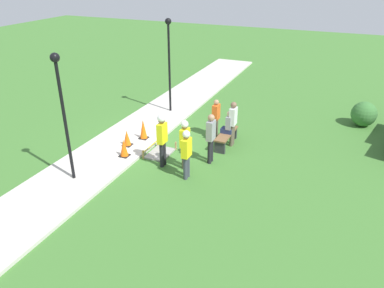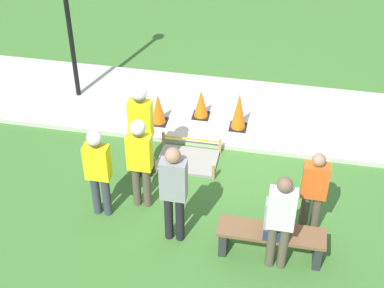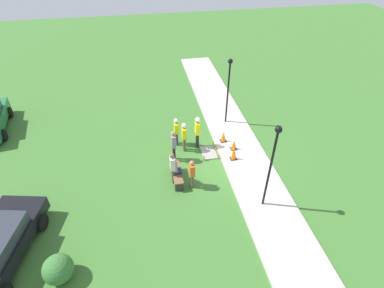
{
  "view_description": "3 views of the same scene",
  "coord_description": "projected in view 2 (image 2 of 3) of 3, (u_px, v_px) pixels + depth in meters",
  "views": [
    {
      "loc": [
        11.73,
        6.49,
        6.42
      ],
      "look_at": [
        1.16,
        1.93,
        0.81
      ],
      "focal_mm": 35.0,
      "sensor_mm": 36.0,
      "label": 1
    },
    {
      "loc": [
        -0.82,
        8.89,
        7.0
      ],
      "look_at": [
        0.63,
        1.41,
        1.14
      ],
      "focal_mm": 55.0,
      "sensor_mm": 36.0,
      "label": 2
    },
    {
      "loc": [
        -11.37,
        3.72,
        10.45
      ],
      "look_at": [
        0.75,
        1.47,
        0.88
      ],
      "focal_mm": 28.0,
      "sensor_mm": 36.0,
      "label": 3
    }
  ],
  "objects": [
    {
      "name": "bystander_in_gray_shirt",
      "position": [
        281.0,
        218.0,
        8.45
      ],
      "size": [
        0.4,
        0.23,
        1.76
      ],
      "color": "brown",
      "rests_on": "ground_plane"
    },
    {
      "name": "sidewalk",
      "position": [
        246.0,
        113.0,
        12.25
      ],
      "size": [
        28.0,
        2.49,
        0.1
      ],
      "color": "#BCB7AD",
      "rests_on": "ground_plane"
    },
    {
      "name": "wet_concrete_patch",
      "position": [
        188.0,
        160.0,
        11.02
      ],
      "size": [
        1.15,
        0.83,
        0.33
      ],
      "color": "gray",
      "rests_on": "ground_plane"
    },
    {
      "name": "park_bench",
      "position": [
        271.0,
        238.0,
        9.01
      ],
      "size": [
        1.65,
        0.44,
        0.52
      ],
      "color": "#2D2D33",
      "rests_on": "ground_plane"
    },
    {
      "name": "bystander_in_orange_shirt",
      "position": [
        314.0,
        190.0,
        9.1
      ],
      "size": [
        0.4,
        0.22,
        1.59
      ],
      "color": "brown",
      "rests_on": "ground_plane"
    },
    {
      "name": "worker_trainee",
      "position": [
        141.0,
        123.0,
        10.05
      ],
      "size": [
        0.4,
        0.28,
        1.92
      ],
      "color": "black",
      "rests_on": "ground_plane"
    },
    {
      "name": "ground_plane",
      "position": [
        238.0,
        151.0,
        11.31
      ],
      "size": [
        60.0,
        60.0,
        0.0
      ],
      "primitive_type": "plane",
      "color": "#3D702D"
    },
    {
      "name": "traffic_cone_far_patch",
      "position": [
        201.0,
        104.0,
        11.89
      ],
      "size": [
        0.34,
        0.34,
        0.61
      ],
      "color": "black",
      "rests_on": "sidewalk"
    },
    {
      "name": "person_seated_on_bench",
      "position": [
        277.0,
        217.0,
        8.65
      ],
      "size": [
        0.36,
        0.44,
        0.89
      ],
      "color": "navy",
      "rests_on": "park_bench"
    },
    {
      "name": "bystander_in_white_shirt",
      "position": [
        174.0,
        189.0,
        8.88
      ],
      "size": [
        0.4,
        0.24,
        1.82
      ],
      "color": "black",
      "rests_on": "ground_plane"
    },
    {
      "name": "traffic_cone_near_patch",
      "position": [
        239.0,
        111.0,
        11.51
      ],
      "size": [
        0.34,
        0.34,
        0.8
      ],
      "color": "black",
      "rests_on": "sidewalk"
    },
    {
      "name": "worker_supervisor",
      "position": [
        98.0,
        167.0,
        9.36
      ],
      "size": [
        0.4,
        0.25,
        1.7
      ],
      "color": "#383D47",
      "rests_on": "ground_plane"
    },
    {
      "name": "worker_assistant",
      "position": [
        140.0,
        157.0,
        9.51
      ],
      "size": [
        0.4,
        0.25,
        1.75
      ],
      "color": "brown",
      "rests_on": "ground_plane"
    },
    {
      "name": "traffic_cone_sidewalk_edge",
      "position": [
        158.0,
        109.0,
        11.7
      ],
      "size": [
        0.34,
        0.34,
        0.66
      ],
      "color": "black",
      "rests_on": "sidewalk"
    }
  ]
}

